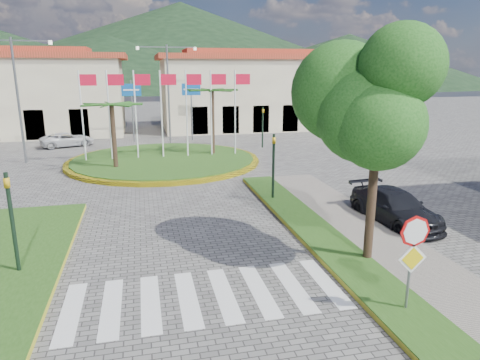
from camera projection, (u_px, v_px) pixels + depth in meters
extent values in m
cube|color=gray|center=(443.00, 306.00, 11.09)|extent=(4.00, 28.00, 0.15)
cube|color=#254C15|center=(402.00, 311.00, 10.83)|extent=(1.60, 28.00, 0.18)
cube|color=silver|center=(203.00, 296.00, 11.68)|extent=(8.00, 3.00, 0.01)
cylinder|color=yellow|center=(164.00, 161.00, 28.63)|extent=(12.70, 12.70, 0.24)
cylinder|color=#254C15|center=(164.00, 160.00, 28.62)|extent=(12.00, 12.00, 0.30)
cylinder|color=black|center=(114.00, 139.00, 25.61)|extent=(0.28, 0.28, 4.05)
cylinder|color=black|center=(213.00, 124.00, 29.79)|extent=(0.28, 0.28, 4.68)
cylinder|color=silver|center=(82.00, 119.00, 27.29)|extent=(0.10, 0.10, 6.00)
cube|color=red|center=(88.00, 80.00, 26.81)|extent=(1.00, 0.03, 0.70)
cylinder|color=silver|center=(110.00, 118.00, 27.65)|extent=(0.10, 0.10, 6.00)
cube|color=red|center=(116.00, 80.00, 27.17)|extent=(1.00, 0.03, 0.70)
cylinder|color=silver|center=(136.00, 117.00, 28.02)|extent=(0.10, 0.10, 6.00)
cube|color=red|center=(142.00, 80.00, 27.54)|extent=(1.00, 0.03, 0.70)
cylinder|color=silver|center=(162.00, 117.00, 28.38)|extent=(0.10, 0.10, 6.00)
cube|color=red|center=(169.00, 80.00, 27.90)|extent=(1.00, 0.03, 0.70)
cylinder|color=silver|center=(187.00, 116.00, 28.75)|extent=(0.10, 0.10, 6.00)
cube|color=red|center=(194.00, 79.00, 28.27)|extent=(1.00, 0.03, 0.70)
cylinder|color=silver|center=(211.00, 116.00, 29.11)|extent=(0.10, 0.10, 6.00)
cube|color=red|center=(219.00, 79.00, 28.63)|extent=(1.00, 0.03, 0.70)
cylinder|color=silver|center=(235.00, 115.00, 29.48)|extent=(0.10, 0.10, 6.00)
cube|color=red|center=(243.00, 79.00, 29.00)|extent=(1.00, 0.03, 0.70)
cylinder|color=slate|center=(410.00, 269.00, 10.56)|extent=(0.07, 0.07, 2.50)
cylinder|color=red|center=(415.00, 231.00, 10.26)|extent=(0.80, 0.03, 0.80)
cube|color=yellow|center=(412.00, 258.00, 10.43)|extent=(0.78, 0.03, 0.78)
cylinder|color=black|center=(372.00, 196.00, 13.28)|extent=(0.28, 0.28, 4.40)
ellipsoid|color=#164512|center=(380.00, 98.00, 12.53)|extent=(3.60, 3.60, 3.20)
cylinder|color=black|center=(13.00, 225.00, 12.50)|extent=(0.12, 0.12, 3.20)
imported|color=#C69512|center=(8.00, 193.00, 12.25)|extent=(0.15, 0.18, 0.90)
cylinder|color=black|center=(273.00, 168.00, 19.81)|extent=(0.12, 0.12, 3.20)
imported|color=#C69512|center=(274.00, 147.00, 19.57)|extent=(0.15, 0.18, 0.90)
cylinder|color=black|center=(263.00, 127.00, 33.79)|extent=(0.12, 0.12, 3.20)
imported|color=#C69512|center=(263.00, 115.00, 33.54)|extent=(0.18, 0.15, 0.90)
cylinder|color=slate|center=(133.00, 112.00, 36.06)|extent=(0.12, 0.12, 5.20)
cube|color=#0F52A4|center=(131.00, 90.00, 35.56)|extent=(1.60, 0.05, 1.00)
cylinder|color=slate|center=(192.00, 110.00, 37.16)|extent=(0.12, 0.12, 5.20)
cube|color=#0F52A4|center=(191.00, 89.00, 36.65)|extent=(1.60, 0.05, 1.00)
cylinder|color=slate|center=(169.00, 95.00, 35.43)|extent=(0.16, 0.16, 8.00)
cube|color=slate|center=(151.00, 47.00, 34.21)|extent=(2.40, 0.08, 0.08)
cube|color=slate|center=(181.00, 47.00, 34.74)|extent=(2.40, 0.08, 0.08)
cylinder|color=slate|center=(18.00, 102.00, 27.58)|extent=(0.16, 0.16, 8.00)
cube|color=slate|center=(31.00, 41.00, 26.89)|extent=(2.40, 0.08, 0.08)
cube|color=#C5B695|center=(0.00, 98.00, 39.81)|extent=(22.00, 9.00, 7.00)
cube|color=#C5B695|center=(250.00, 95.00, 45.07)|extent=(18.00, 9.00, 7.00)
cube|color=maroon|center=(250.00, 58.00, 44.13)|extent=(19.08, 9.54, 0.50)
cube|color=maroon|center=(250.00, 53.00, 44.01)|extent=(13.50, 4.95, 0.60)
cone|color=black|center=(182.00, 45.00, 158.36)|extent=(180.00, 180.00, 30.00)
cone|color=black|center=(348.00, 61.00, 148.33)|extent=(120.00, 120.00, 18.00)
cone|color=black|center=(107.00, 63.00, 126.34)|extent=(110.00, 110.00, 16.00)
imported|color=silver|center=(67.00, 140.00, 34.48)|extent=(4.49, 3.24, 1.14)
imported|color=black|center=(70.00, 129.00, 40.14)|extent=(3.66, 1.65, 1.22)
imported|color=black|center=(191.00, 126.00, 42.31)|extent=(4.19, 1.90, 1.33)
imported|color=black|center=(395.00, 207.00, 17.20)|extent=(2.21, 4.70, 1.33)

